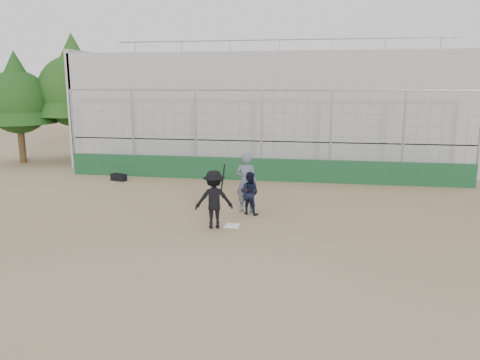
% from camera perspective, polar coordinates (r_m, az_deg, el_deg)
% --- Properties ---
extents(ground, '(90.00, 90.00, 0.00)m').
position_cam_1_polar(ground, '(14.36, -0.96, -5.61)').
color(ground, brown).
rests_on(ground, ground).
extents(home_plate, '(0.44, 0.44, 0.02)m').
position_cam_1_polar(home_plate, '(14.36, -0.96, -5.57)').
color(home_plate, white).
rests_on(home_plate, ground).
extents(backstop, '(18.10, 0.25, 4.04)m').
position_cam_1_polar(backstop, '(20.89, 2.63, 2.54)').
color(backstop, '#133C1F').
rests_on(backstop, ground).
extents(bleachers, '(20.25, 6.70, 6.98)m').
position_cam_1_polar(bleachers, '(25.58, 4.09, 8.62)').
color(bleachers, gray).
rests_on(bleachers, ground).
extents(tree_left, '(4.48, 4.48, 7.00)m').
position_cam_1_polar(tree_left, '(27.98, -19.58, 11.25)').
color(tree_left, '#362413').
rests_on(tree_left, ground).
extents(tree_right, '(3.84, 3.84, 6.00)m').
position_cam_1_polar(tree_right, '(28.04, -25.53, 9.51)').
color(tree_right, '#362613').
rests_on(tree_right, ground).
extents(batter_at_plate, '(1.26, 0.93, 1.91)m').
position_cam_1_polar(batter_at_plate, '(13.98, -3.19, -2.37)').
color(batter_at_plate, black).
rests_on(batter_at_plate, ground).
extents(catcher_crouched, '(0.85, 0.76, 1.00)m').
position_cam_1_polar(catcher_crouched, '(15.48, 1.16, -2.44)').
color(catcher_crouched, black).
rests_on(catcher_crouched, ground).
extents(umpire, '(0.81, 0.61, 1.83)m').
position_cam_1_polar(umpire, '(15.67, 0.76, -0.68)').
color(umpire, '#515A67').
rests_on(umpire, ground).
extents(equipment_bag, '(0.77, 0.50, 0.35)m').
position_cam_1_polar(equipment_bag, '(21.63, -14.57, 0.33)').
color(equipment_bag, black).
rests_on(equipment_bag, ground).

